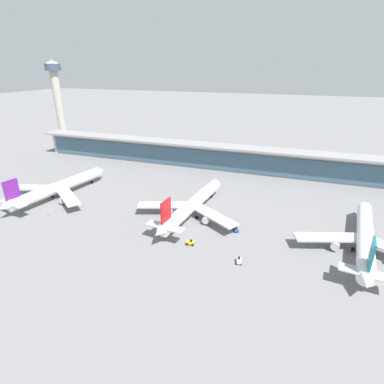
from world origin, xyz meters
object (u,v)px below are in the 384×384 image
at_px(airliner_left_stand, 57,188).
at_px(airliner_centre_stand, 192,205).
at_px(airliner_right_stand, 365,238).
at_px(control_tower, 57,95).
at_px(service_truck_mid_apron_yellow, 190,243).
at_px(safety_cone_alpha, 48,215).
at_px(service_truck_by_tail_white, 239,261).
at_px(service_truck_near_nose_blue, 236,229).

bearing_deg(airliner_left_stand, airliner_centre_stand, 2.73).
bearing_deg(airliner_right_stand, control_tower, 154.56).
distance_m(airliner_left_stand, airliner_right_stand, 131.55).
bearing_deg(airliner_right_stand, airliner_centre_stand, 175.13).
height_order(service_truck_mid_apron_yellow, safety_cone_alpha, service_truck_mid_apron_yellow).
relative_size(airliner_left_stand, airliner_centre_stand, 1.00).
xyz_separation_m(service_truck_by_tail_white, safety_cone_alpha, (-83.10, 5.80, -0.56)).
relative_size(service_truck_near_nose_blue, service_truck_mid_apron_yellow, 1.10).
xyz_separation_m(airliner_left_stand, safety_cone_alpha, (9.54, -17.35, -4.64)).
bearing_deg(safety_cone_alpha, airliner_centre_stand, 19.59).
distance_m(airliner_right_stand, service_truck_near_nose_blue, 44.16).
xyz_separation_m(airliner_centre_stand, airliner_right_stand, (64.23, -5.48, 0.00)).
distance_m(airliner_right_stand, service_truck_by_tail_white, 44.33).
xyz_separation_m(airliner_right_stand, control_tower, (-212.83, 101.23, 31.94)).
bearing_deg(airliner_left_stand, service_truck_by_tail_white, -14.03).
xyz_separation_m(airliner_left_stand, airliner_centre_stand, (67.29, 3.21, 0.00)).
xyz_separation_m(airliner_right_stand, safety_cone_alpha, (-121.99, -15.08, -4.64)).
bearing_deg(service_truck_near_nose_blue, service_truck_by_tail_white, -75.48).
bearing_deg(airliner_right_stand, service_truck_near_nose_blue, -178.28).
xyz_separation_m(airliner_centre_stand, control_tower, (-148.59, 95.76, 31.94)).
height_order(airliner_left_stand, service_truck_by_tail_white, airliner_left_stand).
height_order(service_truck_near_nose_blue, service_truck_by_tail_white, same).
bearing_deg(service_truck_by_tail_white, safety_cone_alpha, 176.01).
relative_size(service_truck_mid_apron_yellow, control_tower, 0.04).
relative_size(airliner_left_stand, safety_cone_alpha, 84.20).
bearing_deg(airliner_centre_stand, airliner_left_stand, -177.27).
relative_size(service_truck_mid_apron_yellow, safety_cone_alpha, 4.29).
distance_m(service_truck_near_nose_blue, control_tower, 200.83).
bearing_deg(safety_cone_alpha, control_tower, 127.99).
relative_size(service_truck_near_nose_blue, service_truck_by_tail_white, 1.04).
relative_size(airliner_right_stand, service_truck_by_tail_white, 18.65).
distance_m(control_tower, safety_cone_alpha, 152.05).
bearing_deg(airliner_centre_stand, service_truck_near_nose_blue, -18.53).
relative_size(airliner_right_stand, control_tower, 0.87).
bearing_deg(service_truck_near_nose_blue, safety_cone_alpha, -170.00).
xyz_separation_m(airliner_centre_stand, service_truck_mid_apron_yellow, (6.94, -21.47, -4.09)).
xyz_separation_m(service_truck_near_nose_blue, service_truck_mid_apron_yellow, (-13.34, -14.68, 0.00)).
distance_m(service_truck_by_tail_white, control_tower, 215.56).
bearing_deg(airliner_centre_stand, safety_cone_alpha, -160.41).
height_order(service_truck_mid_apron_yellow, service_truck_by_tail_white, same).
xyz_separation_m(service_truck_near_nose_blue, control_tower, (-168.87, 102.55, 36.03)).
xyz_separation_m(service_truck_mid_apron_yellow, control_tower, (-155.54, 117.23, 36.03)).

